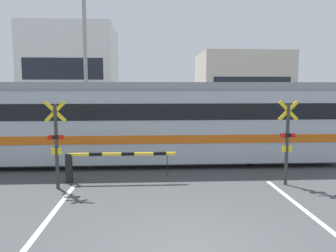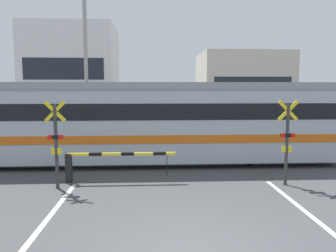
{
  "view_description": "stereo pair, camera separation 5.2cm",
  "coord_description": "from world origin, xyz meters",
  "px_view_note": "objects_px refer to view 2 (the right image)",
  "views": [
    {
      "loc": [
        -0.78,
        -5.9,
        3.19
      ],
      "look_at": [
        0.0,
        7.93,
        1.6
      ],
      "focal_mm": 35.0,
      "sensor_mm": 36.0,
      "label": 1
    },
    {
      "loc": [
        -0.73,
        -5.91,
        3.19
      ],
      "look_at": [
        0.0,
        7.93,
        1.6
      ],
      "focal_mm": 35.0,
      "sensor_mm": 36.0,
      "label": 2
    }
  ],
  "objects_px": {
    "commuter_train": "(107,120)",
    "crossing_signal_left": "(56,141)",
    "crossing_signal_right": "(287,139)",
    "crossing_barrier_near": "(98,161)",
    "pedestrian": "(183,126)",
    "crossing_barrier_far": "(213,135)"
  },
  "relations": [
    {
      "from": "crossing_barrier_far",
      "to": "crossing_signal_right",
      "type": "distance_m",
      "value": 6.78
    },
    {
      "from": "commuter_train",
      "to": "crossing_signal_right",
      "type": "relative_size",
      "value": 6.89
    },
    {
      "from": "commuter_train",
      "to": "crossing_barrier_far",
      "type": "xyz_separation_m",
      "value": [
        5.13,
        3.01,
        -1.1
      ]
    },
    {
      "from": "commuter_train",
      "to": "crossing_barrier_near",
      "type": "relative_size",
      "value": 5.19
    },
    {
      "from": "crossing_barrier_near",
      "to": "pedestrian",
      "type": "distance_m",
      "value": 8.66
    },
    {
      "from": "commuter_train",
      "to": "crossing_signal_left",
      "type": "height_order",
      "value": "commuter_train"
    },
    {
      "from": "pedestrian",
      "to": "crossing_barrier_far",
      "type": "bearing_deg",
      "value": -53.49
    },
    {
      "from": "commuter_train",
      "to": "pedestrian",
      "type": "bearing_deg",
      "value": 52.57
    },
    {
      "from": "crossing_signal_left",
      "to": "crossing_signal_right",
      "type": "distance_m",
      "value": 7.46
    },
    {
      "from": "commuter_train",
      "to": "crossing_signal_left",
      "type": "xyz_separation_m",
      "value": [
        -1.15,
        -3.62,
        -0.29
      ]
    },
    {
      "from": "crossing_barrier_far",
      "to": "crossing_signal_right",
      "type": "bearing_deg",
      "value": -79.81
    },
    {
      "from": "pedestrian",
      "to": "crossing_barrier_near",
      "type": "bearing_deg",
      "value": -115.25
    },
    {
      "from": "commuter_train",
      "to": "crossing_signal_right",
      "type": "height_order",
      "value": "commuter_train"
    },
    {
      "from": "crossing_barrier_far",
      "to": "pedestrian",
      "type": "distance_m",
      "value": 2.35
    },
    {
      "from": "crossing_barrier_near",
      "to": "crossing_signal_right",
      "type": "bearing_deg",
      "value": -6.12
    },
    {
      "from": "crossing_barrier_far",
      "to": "crossing_signal_left",
      "type": "height_order",
      "value": "crossing_signal_left"
    },
    {
      "from": "crossing_barrier_near",
      "to": "crossing_barrier_far",
      "type": "relative_size",
      "value": 1.0
    },
    {
      "from": "commuter_train",
      "to": "crossing_signal_left",
      "type": "bearing_deg",
      "value": -107.58
    },
    {
      "from": "crossing_signal_left",
      "to": "crossing_barrier_far",
      "type": "bearing_deg",
      "value": 46.58
    },
    {
      "from": "commuter_train",
      "to": "crossing_barrier_far",
      "type": "relative_size",
      "value": 5.19
    },
    {
      "from": "commuter_train",
      "to": "pedestrian",
      "type": "xyz_separation_m",
      "value": [
        3.74,
        4.89,
        -0.83
      ]
    },
    {
      "from": "commuter_train",
      "to": "crossing_signal_left",
      "type": "distance_m",
      "value": 3.81
    }
  ]
}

